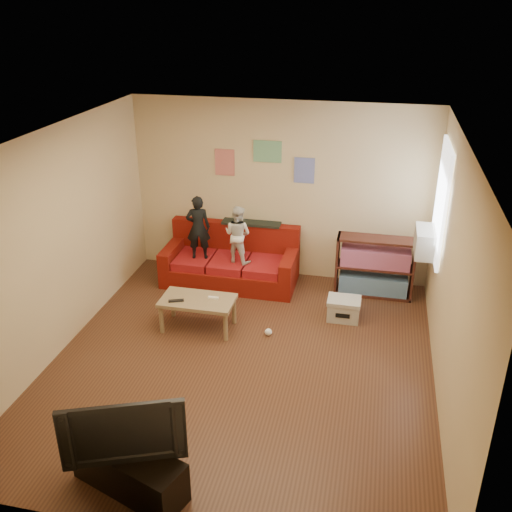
% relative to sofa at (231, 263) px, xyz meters
% --- Properties ---
extents(room_shell, '(4.52, 5.02, 2.72)m').
position_rel_sofa_xyz_m(room_shell, '(0.66, -2.07, 1.05)').
color(room_shell, '#56311F').
rests_on(room_shell, ground).
extents(sofa, '(2.00, 0.92, 0.88)m').
position_rel_sofa_xyz_m(sofa, '(0.00, 0.00, 0.00)').
color(sofa, maroon).
rests_on(sofa, ground).
extents(child_a, '(0.40, 0.31, 0.98)m').
position_rel_sofa_xyz_m(child_a, '(-0.45, -0.17, 0.61)').
color(child_a, black).
rests_on(child_a, sofa).
extents(child_b, '(0.50, 0.44, 0.86)m').
position_rel_sofa_xyz_m(child_b, '(0.15, -0.17, 0.56)').
color(child_b, silver).
rests_on(child_b, sofa).
extents(coffee_table, '(0.96, 0.53, 0.43)m').
position_rel_sofa_xyz_m(coffee_table, '(-0.08, -1.43, 0.08)').
color(coffee_table, '#977F5B').
rests_on(coffee_table, ground).
extents(remote, '(0.20, 0.12, 0.02)m').
position_rel_sofa_xyz_m(remote, '(-0.33, -1.55, 0.15)').
color(remote, black).
rests_on(remote, coffee_table).
extents(game_controller, '(0.14, 0.04, 0.03)m').
position_rel_sofa_xyz_m(game_controller, '(0.12, -1.38, 0.15)').
color(game_controller, white).
rests_on(game_controller, coffee_table).
extents(bookshelf, '(1.11, 0.33, 0.89)m').
position_rel_sofa_xyz_m(bookshelf, '(2.14, 0.02, 0.10)').
color(bookshelf, '#411D15').
rests_on(bookshelf, ground).
extents(window, '(0.04, 1.08, 1.48)m').
position_rel_sofa_xyz_m(window, '(2.88, -0.42, 1.34)').
color(window, white).
rests_on(window, room_shell).
extents(ac_unit, '(0.28, 0.55, 0.35)m').
position_rel_sofa_xyz_m(ac_unit, '(2.76, -0.42, 0.78)').
color(ac_unit, '#B7B2A3').
rests_on(ac_unit, window).
extents(artwork_left, '(0.30, 0.01, 0.40)m').
position_rel_sofa_xyz_m(artwork_left, '(-0.19, 0.42, 1.45)').
color(artwork_left, '#D87266').
rests_on(artwork_left, room_shell).
extents(artwork_center, '(0.42, 0.01, 0.32)m').
position_rel_sofa_xyz_m(artwork_center, '(0.46, 0.42, 1.65)').
color(artwork_center, '#72B27F').
rests_on(artwork_center, room_shell).
extents(artwork_right, '(0.30, 0.01, 0.38)m').
position_rel_sofa_xyz_m(artwork_right, '(1.01, 0.42, 1.40)').
color(artwork_right, '#727FCC').
rests_on(artwork_right, room_shell).
extents(file_box, '(0.44, 0.34, 0.31)m').
position_rel_sofa_xyz_m(file_box, '(1.78, -0.79, -0.14)').
color(file_box, beige).
rests_on(file_box, ground).
extents(tv_stand, '(1.14, 0.70, 0.41)m').
position_rel_sofa_xyz_m(tv_stand, '(0.15, -4.15, -0.09)').
color(tv_stand, black).
rests_on(tv_stand, ground).
extents(television, '(1.03, 0.51, 0.60)m').
position_rel_sofa_xyz_m(television, '(0.15, -4.15, 0.41)').
color(television, black).
rests_on(television, tv_stand).
extents(tissue, '(0.11, 0.11, 0.09)m').
position_rel_sofa_xyz_m(tissue, '(0.86, -1.42, -0.25)').
color(tissue, white).
rests_on(tissue, ground).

